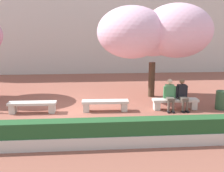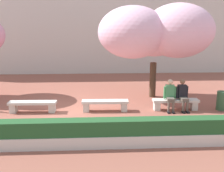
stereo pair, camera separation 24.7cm
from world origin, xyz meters
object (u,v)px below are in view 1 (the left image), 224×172
(person_seated_left, at_px, (170,94))
(cherry_tree_main, at_px, (154,32))
(stone_bench_near_east, at_px, (175,102))
(stone_bench_center, at_px, (105,104))
(stone_bench_near_west, at_px, (32,106))
(trash_bin, at_px, (221,100))
(person_seated_right, at_px, (182,93))

(person_seated_left, height_order, cherry_tree_main, cherry_tree_main)
(stone_bench_near_east, bearing_deg, stone_bench_center, 180.00)
(stone_bench_center, bearing_deg, stone_bench_near_east, 0.00)
(stone_bench_near_west, distance_m, trash_bin, 7.73)
(person_seated_left, bearing_deg, person_seated_right, 0.00)
(person_seated_left, relative_size, trash_bin, 1.65)
(person_seated_left, relative_size, person_seated_right, 1.00)
(person_seated_left, distance_m, trash_bin, 2.20)
(stone_bench_center, relative_size, stone_bench_near_east, 1.00)
(trash_bin, bearing_deg, cherry_tree_main, 139.82)
(stone_bench_near_west, xyz_separation_m, person_seated_right, (6.08, -0.05, 0.39))
(stone_bench_near_west, relative_size, stone_bench_center, 1.00)
(cherry_tree_main, bearing_deg, stone_bench_near_east, -74.56)
(stone_bench_center, height_order, person_seated_left, person_seated_left)
(stone_bench_near_east, height_order, person_seated_left, person_seated_left)
(stone_bench_center, xyz_separation_m, trash_bin, (4.82, -0.11, 0.08))
(stone_bench_near_west, bearing_deg, trash_bin, -0.82)
(stone_bench_near_west, xyz_separation_m, cherry_tree_main, (5.27, 1.96, 2.81))
(stone_bench_center, distance_m, person_seated_left, 2.67)
(stone_bench_near_west, bearing_deg, stone_bench_near_east, 0.00)
(stone_bench_near_west, relative_size, trash_bin, 2.43)
(stone_bench_near_west, height_order, stone_bench_center, same)
(cherry_tree_main, distance_m, trash_bin, 4.21)
(person_seated_right, bearing_deg, cherry_tree_main, 111.78)
(person_seated_right, xyz_separation_m, cherry_tree_main, (-0.80, 2.01, 2.42))
(person_seated_right, height_order, cherry_tree_main, cherry_tree_main)
(person_seated_left, distance_m, person_seated_right, 0.53)
(stone_bench_center, height_order, trash_bin, trash_bin)
(stone_bench_near_east, relative_size, person_seated_right, 1.47)
(stone_bench_center, height_order, stone_bench_near_east, same)
(stone_bench_near_east, distance_m, person_seated_right, 0.48)
(person_seated_right, distance_m, trash_bin, 1.68)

